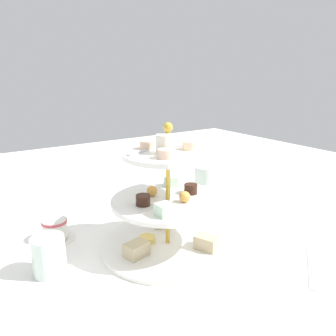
{
  "coord_description": "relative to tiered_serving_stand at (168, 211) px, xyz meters",
  "views": [
    {
      "loc": [
        0.38,
        0.56,
        0.38
      ],
      "look_at": [
        0.0,
        0.0,
        0.18
      ],
      "focal_mm": 35.73,
      "sensor_mm": 36.0,
      "label": 1
    }
  ],
  "objects": [
    {
      "name": "teacup_with_saucer",
      "position": [
        0.2,
        -0.17,
        -0.06
      ],
      "size": [
        0.09,
        0.09,
        0.05
      ],
      "color": "white",
      "rests_on": "ground_plane"
    },
    {
      "name": "water_glass_short_left",
      "position": [
        0.25,
        -0.04,
        -0.05
      ],
      "size": [
        0.06,
        0.06,
        0.08
      ],
      "primitive_type": "cylinder",
      "color": "silver",
      "rests_on": "ground_plane"
    },
    {
      "name": "butter_knife_left",
      "position": [
        -0.2,
        0.23,
        -0.09
      ],
      "size": [
        0.15,
        0.11,
        0.0
      ],
      "primitive_type": "cube",
      "rotation": [
        0.0,
        0.0,
        3.77
      ],
      "color": "silver",
      "rests_on": "ground_plane"
    },
    {
      "name": "butter_knife_right",
      "position": [
        0.02,
        -0.3,
        -0.09
      ],
      "size": [
        0.17,
        0.03,
        0.0
      ],
      "primitive_type": "cube",
      "rotation": [
        0.0,
        0.0,
        6.19
      ],
      "color": "silver",
      "rests_on": "ground_plane"
    },
    {
      "name": "tiered_serving_stand",
      "position": [
        0.0,
        0.0,
        0.0
      ],
      "size": [
        0.3,
        0.3,
        0.28
      ],
      "color": "white",
      "rests_on": "ground_plane"
    },
    {
      "name": "water_glass_tall_right",
      "position": [
        -0.22,
        -0.13,
        -0.03
      ],
      "size": [
        0.07,
        0.07,
        0.12
      ],
      "primitive_type": "cylinder",
      "color": "silver",
      "rests_on": "ground_plane"
    },
    {
      "name": "ground_plane",
      "position": [
        -0.0,
        0.0,
        -0.09
      ],
      "size": [
        2.4,
        2.4,
        0.0
      ],
      "primitive_type": "plane",
      "color": "white"
    }
  ]
}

